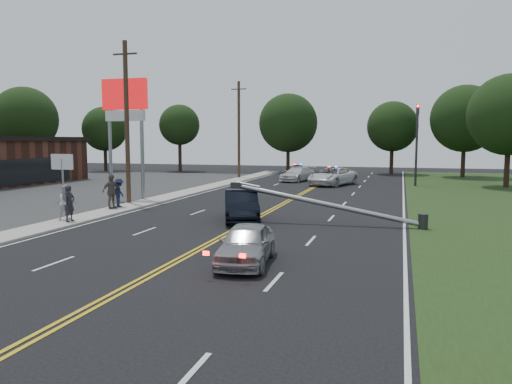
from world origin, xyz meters
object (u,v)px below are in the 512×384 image
(small_sign, at_px, (62,166))
(bystander_d, at_px, (111,191))
(crashed_sedan, at_px, (241,206))
(emergency_a, at_px, (333,176))
(emergency_b, at_px, (298,174))
(fallen_streetlight, at_px, (336,206))
(waiting_sedan, at_px, (246,244))
(utility_pole_far, at_px, (239,129))
(bystander_c, at_px, (119,193))
(bystander_b, at_px, (66,202))
(pylon_sign, at_px, (125,110))
(bystander_a, at_px, (70,203))
(utility_pole_mid, at_px, (127,122))
(traffic_signal, at_px, (417,138))

(small_sign, distance_m, bystander_d, 6.03)
(crashed_sedan, distance_m, emergency_a, 20.85)
(small_sign, height_order, emergency_b, small_sign)
(fallen_streetlight, bearing_deg, waiting_sedan, -102.73)
(utility_pole_far, distance_m, bystander_c, 24.36)
(bystander_b, xyz_separation_m, bystander_c, (-0.04, 4.82, -0.02))
(fallen_streetlight, bearing_deg, pylon_sign, 157.78)
(pylon_sign, xyz_separation_m, bystander_a, (2.40, -9.25, -5.01))
(bystander_a, height_order, bystander_c, bystander_a)
(waiting_sedan, bearing_deg, fallen_streetlight, 70.58)
(fallen_streetlight, xyz_separation_m, bystander_d, (-12.92, 1.34, 0.19))
(waiting_sedan, bearing_deg, bystander_a, 147.66)
(utility_pole_far, height_order, bystander_b, utility_pole_far)
(pylon_sign, distance_m, bystander_d, 6.98)
(small_sign, bearing_deg, emergency_b, 60.41)
(utility_pole_far, relative_size, waiting_sedan, 2.58)
(small_sign, distance_m, fallen_streetlight, 18.68)
(bystander_a, bearing_deg, utility_pole_far, 4.32)
(utility_pole_mid, xyz_separation_m, emergency_b, (6.62, 20.11, -4.38))
(fallen_streetlight, relative_size, crashed_sedan, 2.03)
(crashed_sedan, bearing_deg, emergency_a, 64.80)
(small_sign, relative_size, fallen_streetlight, 0.33)
(small_sign, xyz_separation_m, fallen_streetlight, (18.19, -4.00, -1.41))
(bystander_c, bearing_deg, utility_pole_mid, 3.63)
(emergency_a, relative_size, bystander_a, 3.24)
(traffic_signal, height_order, crashed_sedan, traffic_signal)
(crashed_sedan, xyz_separation_m, emergency_b, (-2.05, 24.12, -0.06))
(utility_pole_far, xyz_separation_m, emergency_a, (10.46, -5.23, -4.30))
(crashed_sedan, distance_m, bystander_c, 8.36)
(emergency_b, bearing_deg, traffic_signal, 5.66)
(emergency_a, bearing_deg, bystander_b, -92.87)
(pylon_sign, xyz_separation_m, traffic_signal, (18.80, 16.00, -1.79))
(emergency_b, bearing_deg, small_sign, -102.93)
(small_sign, height_order, crashed_sedan, small_sign)
(bystander_b, relative_size, bystander_d, 0.87)
(crashed_sedan, height_order, bystander_b, bystander_b)
(fallen_streetlight, xyz_separation_m, bystander_b, (-12.79, -2.82, 0.06))
(emergency_a, bearing_deg, fallen_streetlight, -62.15)
(bystander_a, bearing_deg, traffic_signal, -30.85)
(utility_pole_mid, xyz_separation_m, bystander_b, (0.60, -6.82, -4.11))
(pylon_sign, distance_m, traffic_signal, 24.75)
(small_sign, bearing_deg, bystander_c, -20.43)
(utility_pole_far, height_order, emergency_a, utility_pole_far)
(fallen_streetlight, height_order, utility_pole_far, utility_pole_far)
(traffic_signal, xyz_separation_m, utility_pole_mid, (-17.50, -18.00, 0.88))
(utility_pole_far, height_order, waiting_sedan, utility_pole_far)
(small_sign, distance_m, bystander_c, 5.88)
(small_sign, height_order, utility_pole_mid, utility_pole_mid)
(utility_pole_mid, height_order, waiting_sedan, utility_pole_mid)
(utility_pole_far, relative_size, bystander_d, 5.08)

